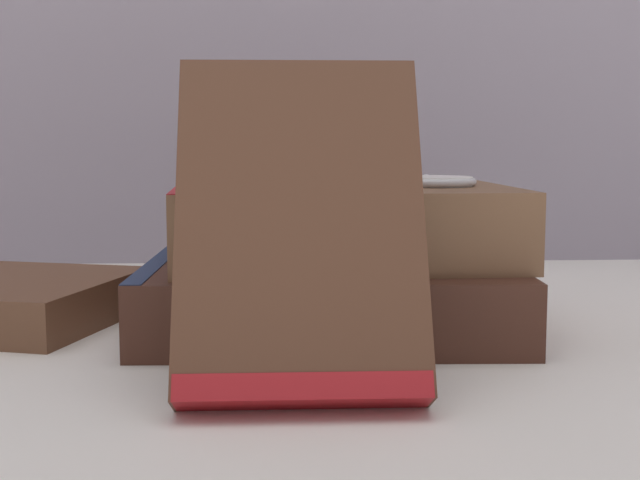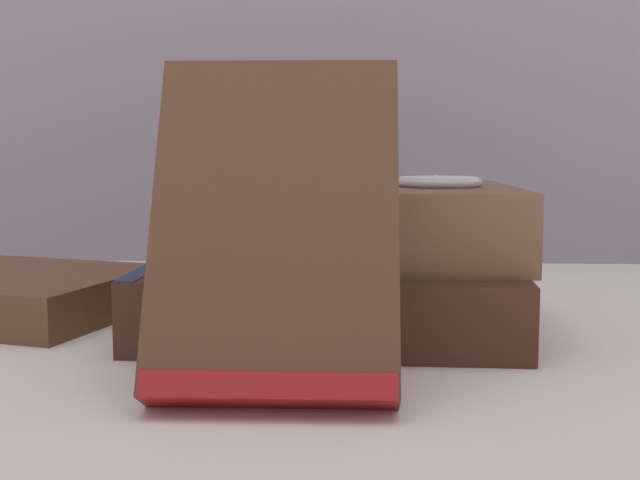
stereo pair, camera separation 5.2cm
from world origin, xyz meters
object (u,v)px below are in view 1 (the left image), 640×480
(book_leaning_front, at_px, (302,238))
(pocket_watch, at_px, (433,181))
(reading_glasses, at_px, (284,285))
(book_flat_bottom, at_px, (321,296))
(book_flat_top, at_px, (335,224))

(book_leaning_front, xyz_separation_m, pocket_watch, (0.09, 0.15, 0.02))
(reading_glasses, bearing_deg, book_leaning_front, -87.95)
(book_flat_bottom, xyz_separation_m, book_flat_top, (0.01, 0.01, 0.05))
(book_flat_top, relative_size, book_leaning_front, 1.36)
(book_flat_top, xyz_separation_m, pocket_watch, (0.06, 0.00, 0.03))
(book_flat_bottom, distance_m, pocket_watch, 0.10)
(reading_glasses, bearing_deg, book_flat_top, -77.64)
(book_flat_bottom, height_order, book_flat_top, book_flat_top)
(book_flat_top, bearing_deg, book_leaning_front, -102.31)
(book_flat_bottom, height_order, pocket_watch, pocket_watch)
(book_flat_top, distance_m, pocket_watch, 0.07)
(book_flat_top, relative_size, pocket_watch, 3.77)
(reading_glasses, bearing_deg, book_flat_bottom, -81.29)
(book_flat_top, relative_size, reading_glasses, 2.38)
(book_leaning_front, height_order, reading_glasses, book_leaning_front)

